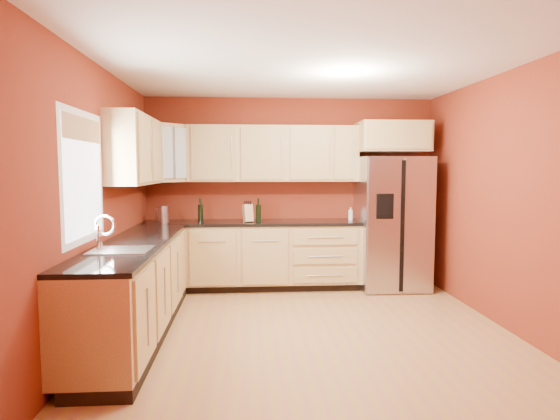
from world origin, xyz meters
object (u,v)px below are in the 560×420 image
object	(u,v)px
refrigerator	(392,223)
knife_block	(248,213)
wine_bottle_a	(201,210)
soap_dispenser	(351,214)
canister_left	(161,215)

from	to	relation	value
refrigerator	knife_block	size ratio (longest dim) A/B	7.75
wine_bottle_a	soap_dispenser	bearing A→B (deg)	0.01
canister_left	wine_bottle_a	distance (m)	0.53
canister_left	knife_block	bearing A→B (deg)	-3.26
wine_bottle_a	soap_dispenser	distance (m)	2.03
canister_left	refrigerator	bearing A→B (deg)	-1.21
refrigerator	knife_block	distance (m)	1.96
wine_bottle_a	knife_block	xyz separation A→B (m)	(0.63, -0.09, -0.04)
refrigerator	knife_block	bearing A→B (deg)	-179.99
refrigerator	soap_dispenser	distance (m)	0.57
wine_bottle_a	knife_block	distance (m)	0.64
knife_block	soap_dispenser	world-z (taller)	knife_block
refrigerator	wine_bottle_a	distance (m)	2.59
refrigerator	knife_block	xyz separation A→B (m)	(-1.95, -0.00, 0.14)
knife_block	canister_left	bearing A→B (deg)	157.64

